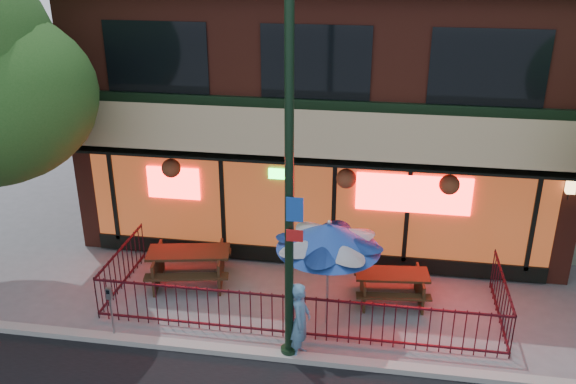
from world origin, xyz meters
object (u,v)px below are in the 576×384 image
(street_light, at_px, (289,208))
(parking_meter_near, at_px, (110,305))
(picnic_table_right, at_px, (392,282))
(picnic_table_left, at_px, (189,262))
(patio_umbrella, at_px, (329,236))
(pedestrian, at_px, (300,321))

(street_light, bearing_deg, parking_meter_near, 179.96)
(picnic_table_right, bearing_deg, picnic_table_left, 179.49)
(patio_umbrella, distance_m, parking_meter_near, 4.53)
(street_light, distance_m, pedestrian, 2.36)
(pedestrian, bearing_deg, parking_meter_near, 94.14)
(picnic_table_right, height_order, patio_umbrella, patio_umbrella)
(patio_umbrella, bearing_deg, picnic_table_left, 160.98)
(picnic_table_left, height_order, picnic_table_right, picnic_table_left)
(picnic_table_left, xyz_separation_m, patio_umbrella, (3.34, -1.15, 1.51))
(parking_meter_near, bearing_deg, picnic_table_right, 22.82)
(pedestrian, distance_m, parking_meter_near, 3.79)
(picnic_table_right, xyz_separation_m, parking_meter_near, (-5.51, -2.32, 0.35))
(street_light, bearing_deg, pedestrian, 14.68)
(picnic_table_left, bearing_deg, picnic_table_right, -0.51)
(picnic_table_right, distance_m, parking_meter_near, 5.98)
(picnic_table_right, distance_m, patio_umbrella, 2.35)
(picnic_table_right, relative_size, patio_umbrella, 0.72)
(patio_umbrella, relative_size, pedestrian, 1.49)
(street_light, bearing_deg, picnic_table_left, 139.26)
(picnic_table_right, height_order, pedestrian, pedestrian)
(street_light, xyz_separation_m, parking_meter_near, (-3.58, 0.00, -2.35))
(picnic_table_left, bearing_deg, parking_meter_near, -109.66)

